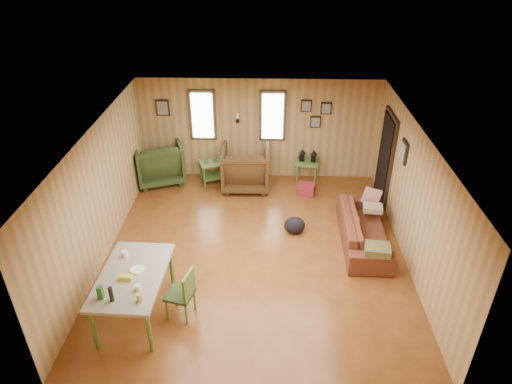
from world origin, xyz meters
TOP-DOWN VIEW (x-y plane):
  - room at (0.17, 0.27)m, footprint 5.54×6.04m
  - sofa at (2.07, 0.34)m, footprint 0.67×2.11m
  - recliner_brown at (-0.30, 2.42)m, footprint 1.06×1.00m
  - recliner_green at (-2.36, 2.67)m, footprint 1.34×1.30m
  - end_table at (-1.12, 2.62)m, footprint 0.64×0.62m
  - side_table at (1.13, 2.72)m, footprint 0.59×0.59m
  - cooler at (1.09, 2.11)m, footprint 0.44×0.36m
  - backpack at (0.76, 0.60)m, footprint 0.50×0.44m
  - sofa_pillows at (2.21, 0.21)m, footprint 0.63×1.90m
  - dining_table at (-1.80, -1.69)m, footprint 1.01×1.62m
  - dining_chair at (-1.04, -1.68)m, footprint 0.49×0.49m

SIDE VIEW (x-z plane):
  - cooler at x=1.09m, z-range 0.00..0.27m
  - backpack at x=0.76m, z-range 0.00..0.36m
  - end_table at x=-1.12m, z-range 0.04..0.69m
  - sofa at x=2.07m, z-range 0.00..0.82m
  - dining_chair at x=-1.04m, z-range 0.05..0.93m
  - sofa_pillows at x=2.21m, z-range 0.31..0.70m
  - recliner_brown at x=-0.30m, z-range 0.00..1.09m
  - recliner_green at x=-2.36m, z-range 0.00..1.10m
  - side_table at x=1.13m, z-range 0.15..0.98m
  - dining_table at x=-1.80m, z-range 0.22..1.26m
  - room at x=0.17m, z-range -0.02..2.43m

